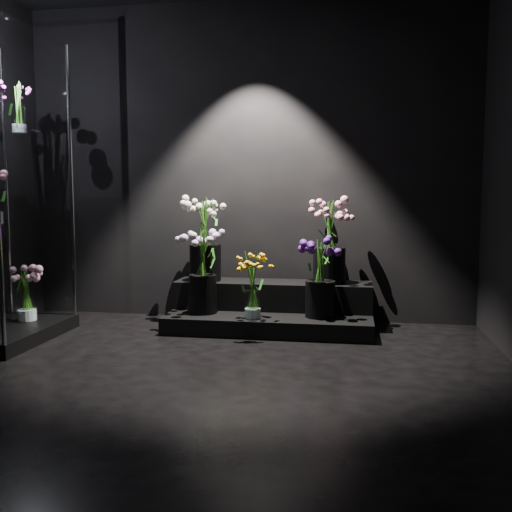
# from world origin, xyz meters

# --- Properties ---
(floor) EXTENTS (4.00, 4.00, 0.00)m
(floor) POSITION_xyz_m (0.00, 0.00, 0.00)
(floor) COLOR black
(floor) RESTS_ON ground
(wall_back) EXTENTS (4.00, 0.00, 4.00)m
(wall_back) POSITION_xyz_m (0.00, 2.00, 1.40)
(wall_back) COLOR black
(wall_back) RESTS_ON floor
(display_riser) EXTENTS (1.68, 0.75, 0.37)m
(display_riser) POSITION_xyz_m (0.27, 1.67, 0.15)
(display_riser) COLOR black
(display_riser) RESTS_ON floor
(display_case) EXTENTS (0.63, 1.05, 2.32)m
(display_case) POSITION_xyz_m (-1.66, 0.90, 1.16)
(display_case) COLOR black
(display_case) RESTS_ON floor
(bouquet_orange_bells) EXTENTS (0.30, 0.30, 0.53)m
(bouquet_orange_bells) POSITION_xyz_m (0.17, 1.34, 0.41)
(bouquet_orange_bells) COLOR white
(bouquet_orange_bells) RESTS_ON display_riser
(bouquet_lilac) EXTENTS (0.46, 0.46, 0.69)m
(bouquet_lilac) POSITION_xyz_m (-0.27, 1.48, 0.55)
(bouquet_lilac) COLOR black
(bouquet_lilac) RESTS_ON display_riser
(bouquet_purple) EXTENTS (0.39, 0.39, 0.62)m
(bouquet_purple) POSITION_xyz_m (0.69, 1.48, 0.49)
(bouquet_purple) COLOR black
(bouquet_purple) RESTS_ON display_riser
(bouquet_cream_roses) EXTENTS (0.45, 0.45, 0.73)m
(bouquet_cream_roses) POSITION_xyz_m (-0.31, 1.73, 0.78)
(bouquet_cream_roses) COLOR black
(bouquet_cream_roses) RESTS_ON display_riser
(bouquet_pink_roses) EXTENTS (0.46, 0.46, 0.69)m
(bouquet_pink_roses) POSITION_xyz_m (0.75, 1.77, 0.76)
(bouquet_pink_roses) COLOR black
(bouquet_pink_roses) RESTS_ON display_riser
(bouquet_case_magenta) EXTENTS (0.30, 0.30, 0.38)m
(bouquet_case_magenta) POSITION_xyz_m (-1.61, 1.08, 1.79)
(bouquet_case_magenta) COLOR white
(bouquet_case_magenta) RESTS_ON display_case
(bouquet_case_base_pink) EXTENTS (0.40, 0.40, 0.44)m
(bouquet_case_base_pink) POSITION_xyz_m (-1.64, 1.12, 0.34)
(bouquet_case_base_pink) COLOR white
(bouquet_case_base_pink) RESTS_ON display_case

